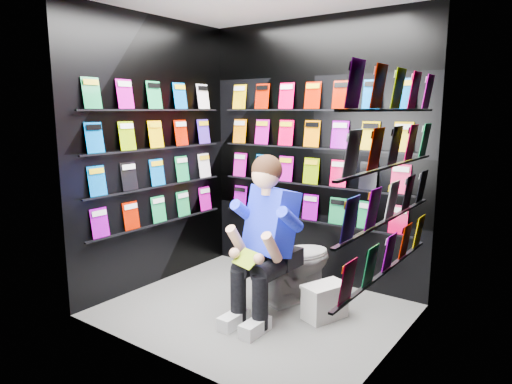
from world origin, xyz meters
The scene contains 13 objects.
floor centered at (0.00, 0.00, 0.00)m, with size 2.40×2.40×0.00m, color slate.
wall_back centered at (0.00, 1.00, 1.30)m, with size 2.40×0.04×2.60m, color black.
wall_front centered at (0.00, -1.00, 1.30)m, with size 2.40×0.04×2.60m, color black.
wall_left centered at (-1.20, 0.00, 1.30)m, with size 0.04×2.00×2.60m, color black.
wall_right centered at (1.20, 0.00, 1.30)m, with size 0.04×2.00×2.60m, color black.
comics_back centered at (0.00, 0.97, 1.31)m, with size 2.10×0.06×1.37m, color #F10042, non-canonical shape.
comics_left centered at (-1.17, 0.00, 1.31)m, with size 0.06×1.70×1.37m, color #F10042, non-canonical shape.
comics_right centered at (1.17, 0.00, 1.31)m, with size 0.06×1.70×1.37m, color #F10042, non-canonical shape.
toilet centered at (0.15, 0.44, 0.37)m, with size 0.42×0.75×0.73m, color white.
longbox centered at (0.57, 0.23, 0.13)m, with size 0.20×0.36×0.27m, color white.
longbox_lid centered at (0.57, 0.23, 0.28)m, with size 0.22×0.38×0.03m, color white.
reader centered at (0.15, 0.06, 0.80)m, with size 0.56×0.82×1.52m, color #0310C0, non-canonical shape.
held_comic centered at (0.15, -0.29, 0.58)m, with size 0.24×0.01×0.16m, color #219920.
Camera 1 is at (2.20, -3.00, 1.73)m, focal length 32.00 mm.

